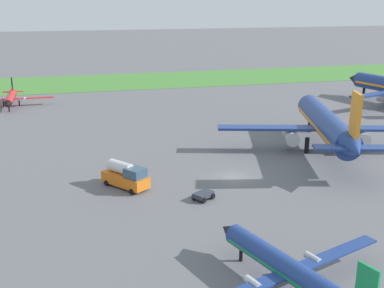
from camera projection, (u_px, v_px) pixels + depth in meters
The scene contains 7 objects.
ground_plane at pixel (233, 177), 64.46m from camera, with size 600.00×600.00×0.00m, color slate.
grass_taxiway_strip at pixel (146, 80), 138.14m from camera, with size 360.00×28.00×0.08m, color #478438.
airplane_foreground_turboprop at pixel (289, 269), 38.54m from camera, with size 20.10×17.39×6.25m.
airplane_midfield_jet at pixel (326, 125), 74.08m from camera, with size 33.14×32.78×11.93m.
airplane_taxiing_turboprop at pixel (11, 98), 105.08m from camera, with size 18.21×15.57×5.46m.
fuel_truck_near_gate at pixel (126, 176), 60.55m from camera, with size 5.89×6.60×3.29m.
baggage_cart_midfield at pixel (203, 195), 57.21m from camera, with size 2.95×2.79×0.90m.
Camera 1 is at (-19.79, -57.18, 23.34)m, focal length 44.70 mm.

